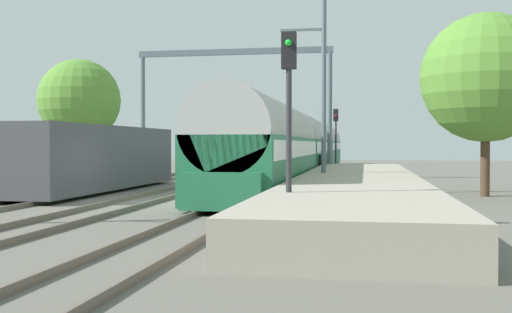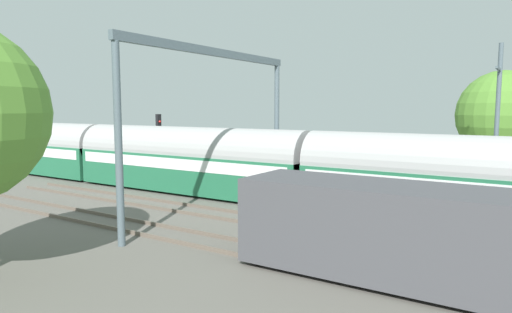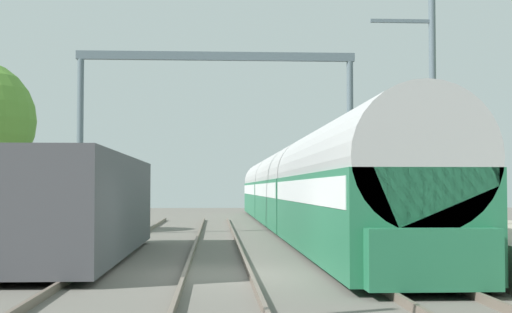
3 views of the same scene
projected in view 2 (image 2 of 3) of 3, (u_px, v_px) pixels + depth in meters
The scene contains 7 objects.
passenger_train at pixel (188, 160), 27.36m from camera, with size 2.93×49.20×3.82m.
freight_car at pixel (463, 242), 12.29m from camera, with size 2.80×13.00×2.70m.
person_crossing at pixel (300, 181), 25.29m from camera, with size 0.46×0.39×1.73m.
railway_signal_far at pixel (159, 138), 31.11m from camera, with size 0.36×0.30×4.69m.
catenary_gantry at pixel (215, 98), 21.08m from camera, with size 12.01×0.28×7.86m.
catenary_pole_east_mid at pixel (496, 129), 20.42m from camera, with size 1.90×0.20×8.00m.
tree_east_background at pixel (503, 115), 25.87m from camera, with size 5.11×5.11×7.26m.
Camera 2 is at (-16.94, 2.38, 5.12)m, focal length 31.66 mm.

